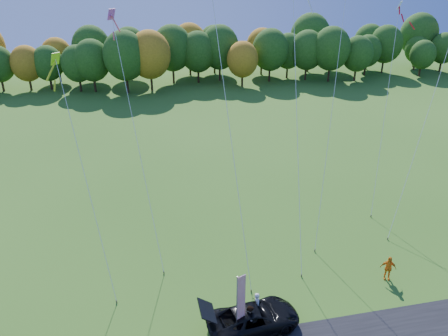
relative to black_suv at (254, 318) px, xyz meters
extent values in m
plane|color=#2F5D18|center=(-0.25, 0.78, -0.73)|extent=(160.00, 160.00, 0.00)
imported|color=black|center=(0.00, 0.00, 0.00)|extent=(5.57, 3.13, 1.47)
imported|color=silver|center=(0.47, 0.89, 0.10)|extent=(0.43, 0.63, 1.67)
imported|color=gray|center=(-0.24, -0.16, 0.16)|extent=(0.97, 1.07, 1.79)
imported|color=orange|center=(9.73, 2.35, 0.13)|extent=(1.09, 0.79, 1.72)
cylinder|color=#999999|center=(-1.13, -0.58, 1.43)|extent=(0.06, 0.06, 4.32)
cube|color=red|center=(-0.88, -0.48, 1.86)|extent=(0.51, 0.24, 3.24)
cube|color=navy|center=(-0.88, -0.45, 3.06)|extent=(0.51, 0.23, 0.84)
cylinder|color=#4C3F33|center=(0.68, 2.94, -0.63)|extent=(0.08, 0.08, 0.20)
cylinder|color=#4C3F33|center=(6.31, 6.14, -0.63)|extent=(0.08, 0.08, 0.20)
cylinder|color=#4C3F33|center=(4.34, 3.70, -0.63)|extent=(0.08, 0.08, 0.20)
cylinder|color=#4C3F33|center=(12.26, 6.39, -0.63)|extent=(0.08, 0.08, 0.20)
cylinder|color=#4C3F33|center=(-7.62, 3.71, -0.63)|extent=(0.08, 0.08, 0.20)
cube|color=#ADF519|center=(-9.63, 8.44, 13.22)|extent=(1.18, 1.18, 1.40)
cylinder|color=#4C3F33|center=(12.69, 9.64, -0.63)|extent=(0.08, 0.08, 0.20)
cube|color=white|center=(16.32, 15.98, 15.06)|extent=(1.13, 1.13, 1.34)
cylinder|color=#4C3F33|center=(-4.55, 5.91, -0.63)|extent=(0.08, 0.08, 0.20)
cube|color=#E04ABF|center=(-6.46, 13.62, 15.05)|extent=(1.22, 1.22, 1.45)
camera|label=1|loc=(-5.53, -17.89, 18.00)|focal=35.00mm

